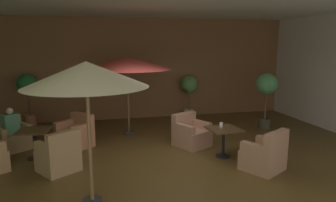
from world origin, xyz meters
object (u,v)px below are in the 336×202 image
(patio_umbrella_center_beige, at_px, (86,75))
(potted_tree_mid_right, at_px, (28,91))
(cafe_table_front_left, at_px, (224,134))
(armchair_front_right_north, at_px, (11,138))
(potted_tree_left_corner, at_px, (267,89))
(armchair_front_left_east, at_px, (191,134))
(armchair_front_right_west, at_px, (75,135))
(armchair_front_left_north, at_px, (265,155))
(patio_umbrella_tall_red, at_px, (127,63))
(armchair_front_right_south, at_px, (59,156))
(patron_blue_shirt, at_px, (10,122))
(iced_drink_cup, at_px, (221,125))
(cafe_table_front_right, at_px, (34,137))
(potted_tree_mid_left, at_px, (189,89))

(patio_umbrella_center_beige, distance_m, potted_tree_mid_right, 5.80)
(cafe_table_front_left, relative_size, armchair_front_right_north, 0.74)
(patio_umbrella_center_beige, bearing_deg, potted_tree_left_corner, 34.31)
(cafe_table_front_left, bearing_deg, armchair_front_left_east, 118.02)
(armchair_front_right_north, bearing_deg, armchair_front_right_west, -5.42)
(cafe_table_front_left, xyz_separation_m, armchair_front_right_west, (-3.46, 1.57, -0.23))
(armchair_front_right_north, distance_m, armchair_front_right_west, 1.57)
(armchair_front_left_north, relative_size, armchair_front_right_west, 0.94)
(patio_umbrella_tall_red, xyz_separation_m, potted_tree_mid_right, (-3.01, 1.42, -0.91))
(armchair_front_right_north, height_order, patio_umbrella_tall_red, patio_umbrella_tall_red)
(armchair_front_right_south, relative_size, potted_tree_left_corner, 0.56)
(armchair_front_right_west, distance_m, potted_tree_mid_right, 2.87)
(patio_umbrella_tall_red, distance_m, patron_blue_shirt, 3.40)
(iced_drink_cup, bearing_deg, potted_tree_mid_right, 143.47)
(patron_blue_shirt, bearing_deg, armchair_front_left_north, -25.35)
(patio_umbrella_center_beige, bearing_deg, iced_drink_cup, 29.19)
(cafe_table_front_right, bearing_deg, patio_umbrella_center_beige, -61.31)
(potted_tree_left_corner, bearing_deg, cafe_table_front_right, -169.44)
(patio_umbrella_center_beige, distance_m, potted_tree_mid_left, 6.54)
(armchair_front_right_north, bearing_deg, armchair_front_right_south, -52.13)
(patio_umbrella_center_beige, bearing_deg, potted_tree_mid_right, 110.41)
(armchair_front_right_west, bearing_deg, armchair_front_right_south, -97.83)
(armchair_front_left_north, height_order, armchair_front_left_east, armchair_front_left_north)
(armchair_front_right_north, distance_m, iced_drink_cup, 5.27)
(armchair_front_left_north, xyz_separation_m, armchair_front_right_north, (-5.55, 2.65, -0.02))
(cafe_table_front_left, height_order, armchair_front_left_east, armchair_front_left_east)
(cafe_table_front_left, xyz_separation_m, patio_umbrella_center_beige, (-2.99, -1.52, 1.59))
(armchair_front_right_south, distance_m, patio_umbrella_tall_red, 3.45)
(patio_umbrella_center_beige, distance_m, potted_tree_left_corner, 6.54)
(patio_umbrella_center_beige, xyz_separation_m, potted_tree_left_corner, (5.35, 3.65, -0.90))
(potted_tree_mid_right, bearing_deg, patio_umbrella_center_beige, -69.59)
(armchair_front_left_east, xyz_separation_m, cafe_table_front_right, (-3.81, -0.06, 0.22))
(armchair_front_left_east, relative_size, iced_drink_cup, 9.53)
(potted_tree_mid_right, bearing_deg, patio_umbrella_tall_red, -25.27)
(potted_tree_left_corner, relative_size, iced_drink_cup, 16.00)
(potted_tree_mid_right, xyz_separation_m, patron_blue_shirt, (-0.01, -2.15, -0.47))
(armchair_front_right_south, distance_m, potted_tree_left_corner, 6.46)
(armchair_front_left_east, relative_size, potted_tree_mid_right, 0.60)
(cafe_table_front_left, distance_m, patio_umbrella_center_beige, 3.72)
(armchair_front_left_north, relative_size, potted_tree_mid_left, 0.66)
(armchair_front_left_east, height_order, potted_tree_mid_left, potted_tree_mid_left)
(armchair_front_right_south, height_order, patio_umbrella_center_beige, patio_umbrella_center_beige)
(cafe_table_front_left, height_order, potted_tree_left_corner, potted_tree_left_corner)
(potted_tree_mid_left, bearing_deg, patron_blue_shirt, -156.96)
(armchair_front_left_east, height_order, patron_blue_shirt, patron_blue_shirt)
(iced_drink_cup, bearing_deg, potted_tree_left_corner, 39.99)
(armchair_front_left_east, distance_m, iced_drink_cup, 1.04)
(cafe_table_front_right, distance_m, armchair_front_right_north, 1.12)
(patio_umbrella_center_beige, bearing_deg, armchair_front_left_east, 44.77)
(potted_tree_mid_right, bearing_deg, iced_drink_cup, -36.53)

